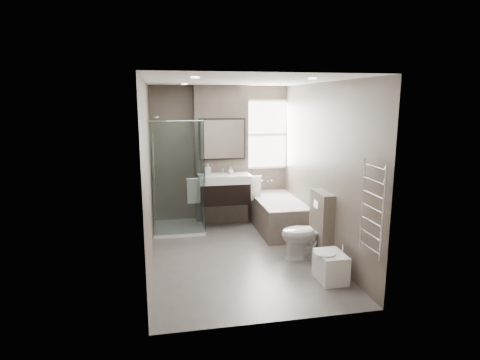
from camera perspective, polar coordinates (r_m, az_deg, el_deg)
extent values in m
cube|color=#595452|center=(6.25, -0.12, -10.92)|extent=(2.65, 3.85, 0.05)
cube|color=silver|center=(5.78, -0.13, 14.16)|extent=(2.65, 3.85, 0.05)
cube|color=#60544A|center=(7.75, -2.85, 3.63)|extent=(2.65, 0.05, 2.60)
cube|color=#60544A|center=(4.04, 5.10, -3.66)|extent=(2.65, 0.05, 2.60)
cube|color=#60544A|center=(5.77, -13.15, 0.65)|extent=(0.05, 3.85, 2.60)
cube|color=#60544A|center=(6.26, 11.87, 1.53)|extent=(0.05, 3.85, 2.60)
cube|color=#5B5147|center=(7.60, -2.69, 3.48)|extent=(1.00, 0.25, 2.60)
cube|color=black|center=(7.38, -2.24, -1.82)|extent=(0.90, 0.45, 0.38)
cube|color=white|center=(7.32, -2.26, 0.20)|extent=(0.95, 0.47, 0.15)
cylinder|color=silver|center=(7.46, -2.47, 1.46)|extent=(0.03, 0.03, 0.12)
cylinder|color=silver|center=(7.39, -2.40, 1.80)|extent=(0.02, 0.12, 0.02)
cube|color=black|center=(7.41, -2.53, 5.84)|extent=(0.86, 0.06, 0.76)
cube|color=white|center=(7.37, -2.49, 5.81)|extent=(0.80, 0.02, 0.70)
cube|color=silver|center=(7.28, -6.58, -1.58)|extent=(0.24, 0.06, 0.44)
cube|color=silver|center=(7.45, 2.04, -1.22)|extent=(0.24, 0.06, 0.44)
cube|color=white|center=(7.49, -8.71, -6.74)|extent=(0.90, 0.90, 0.06)
cube|color=white|center=(6.81, -8.79, 0.12)|extent=(0.88, 0.01, 1.94)
cube|color=white|center=(7.28, -5.45, 0.92)|extent=(0.01, 0.88, 1.94)
cylinder|color=silver|center=(7.21, -12.18, 2.39)|extent=(0.02, 0.02, 1.00)
cube|color=#5B5147|center=(7.37, 5.33, -4.98)|extent=(0.75, 1.60, 0.55)
cube|color=white|center=(7.29, 5.37, -2.87)|extent=(0.75, 1.60, 0.03)
cube|color=white|center=(7.31, 5.36, -3.36)|extent=(0.61, 1.42, 0.12)
cube|color=white|center=(7.84, 3.73, 6.47)|extent=(0.98, 0.04, 1.33)
cube|color=white|center=(7.82, 3.78, 6.45)|extent=(0.90, 0.01, 1.25)
cube|color=white|center=(7.81, 3.79, 6.45)|extent=(0.90, 0.01, 0.05)
imported|color=white|center=(6.12, 9.39, -7.51)|extent=(0.76, 0.45, 0.76)
cube|color=#5B5147|center=(6.18, 11.48, -6.23)|extent=(0.18, 0.55, 1.00)
cube|color=silver|center=(6.05, 10.77, -3.41)|extent=(0.01, 0.16, 0.11)
cube|color=white|center=(5.52, 12.77, -11.94)|extent=(0.34, 0.47, 0.38)
cylinder|color=white|center=(5.41, 11.93, -10.28)|extent=(0.28, 0.28, 0.05)
cylinder|color=silver|center=(5.49, 14.44, -9.30)|extent=(0.02, 0.02, 0.10)
cylinder|color=silver|center=(4.67, 19.67, -4.52)|extent=(0.03, 0.03, 1.10)
cylinder|color=silver|center=(5.05, 17.03, -3.16)|extent=(0.03, 0.03, 1.10)
cube|color=silver|center=(4.86, 18.30, -3.82)|extent=(0.02, 0.46, 1.00)
imported|color=white|center=(7.23, -4.58, 1.49)|extent=(0.10, 0.10, 0.21)
imported|color=white|center=(7.38, -1.36, 1.37)|extent=(0.10, 0.10, 0.13)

